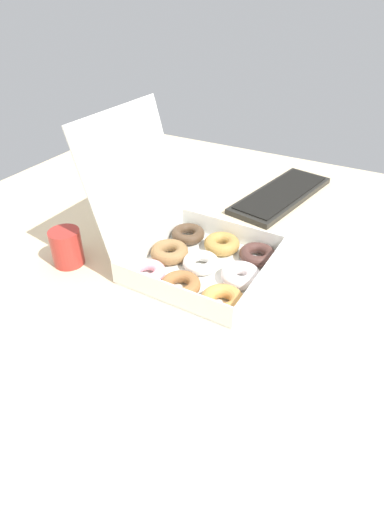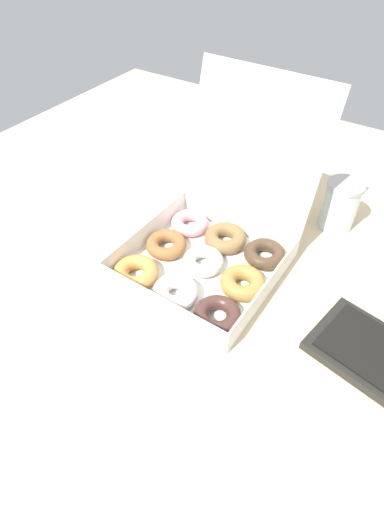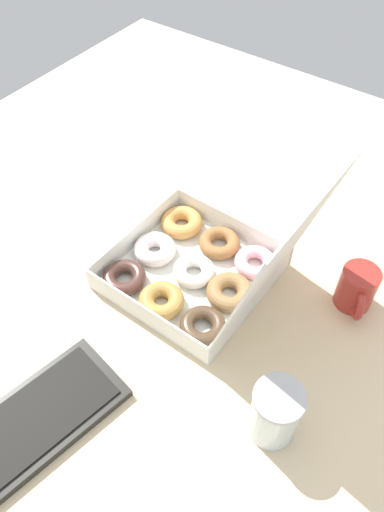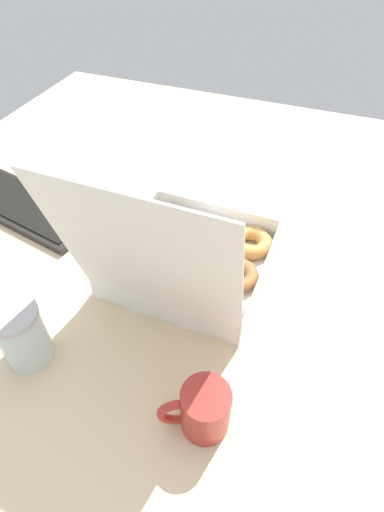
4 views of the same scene
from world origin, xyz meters
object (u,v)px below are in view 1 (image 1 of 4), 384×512
(keyboard, at_px, (281,195))
(coffee_mug, at_px, (67,246))
(glass_jar, at_px, (144,191))
(donut_box, at_px, (197,254))

(keyboard, relative_size, coffee_mug, 4.18)
(keyboard, height_order, glass_jar, glass_jar)
(donut_box, bearing_deg, coffee_mug, 114.79)
(keyboard, distance_m, glass_jar, 0.46)
(keyboard, xyz_separation_m, glass_jar, (-0.29, 0.36, 0.05))
(donut_box, xyz_separation_m, coffee_mug, (-0.14, 0.30, 0.01))
(coffee_mug, relative_size, glass_jar, 0.87)
(coffee_mug, height_order, glass_jar, glass_jar)
(donut_box, distance_m, glass_jar, 0.36)
(coffee_mug, bearing_deg, glass_jar, -0.99)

